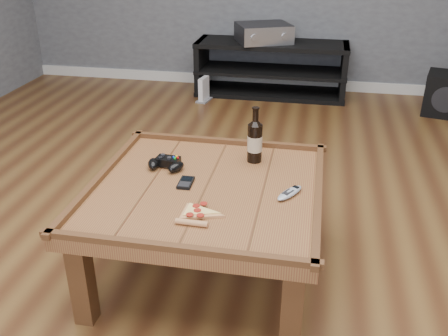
% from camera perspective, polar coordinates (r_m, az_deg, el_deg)
% --- Properties ---
extents(ground, '(6.00, 6.00, 0.00)m').
position_cam_1_polar(ground, '(2.44, -1.88, -11.49)').
color(ground, '#462714').
rests_on(ground, ground).
extents(baseboard, '(5.00, 0.02, 0.10)m').
position_cam_1_polar(baseboard, '(5.09, 5.58, 9.74)').
color(baseboard, silver).
rests_on(baseboard, ground).
extents(coffee_table, '(1.03, 1.03, 0.48)m').
position_cam_1_polar(coffee_table, '(2.22, -2.03, -3.49)').
color(coffee_table, brown).
rests_on(coffee_table, ground).
extents(media_console, '(1.40, 0.45, 0.50)m').
position_cam_1_polar(media_console, '(4.81, 5.38, 11.18)').
color(media_console, black).
rests_on(media_console, ground).
extents(beer_bottle, '(0.07, 0.07, 0.27)m').
position_cam_1_polar(beer_bottle, '(2.38, 3.55, 3.22)').
color(beer_bottle, black).
rests_on(beer_bottle, coffee_table).
extents(game_controller, '(0.20, 0.14, 0.05)m').
position_cam_1_polar(game_controller, '(2.36, -6.65, 0.52)').
color(game_controller, black).
rests_on(game_controller, coffee_table).
extents(pizza_slice, '(0.15, 0.23, 0.02)m').
position_cam_1_polar(pizza_slice, '(1.98, -3.15, -5.25)').
color(pizza_slice, tan).
rests_on(pizza_slice, coffee_table).
extents(smartphone, '(0.06, 0.11, 0.01)m').
position_cam_1_polar(smartphone, '(2.21, -4.40, -1.68)').
color(smartphone, black).
rests_on(smartphone, coffee_table).
extents(remote_control, '(0.13, 0.17, 0.02)m').
position_cam_1_polar(remote_control, '(2.14, 7.52, -2.83)').
color(remote_control, '#949AA1').
rests_on(remote_control, coffee_table).
extents(av_receiver, '(0.58, 0.54, 0.16)m').
position_cam_1_polar(av_receiver, '(4.74, 4.56, 15.14)').
color(av_receiver, black).
rests_on(av_receiver, media_console).
extents(subwoofer, '(0.42, 0.42, 0.35)m').
position_cam_1_polar(subwoofer, '(4.70, 24.11, 7.72)').
color(subwoofer, black).
rests_on(subwoofer, ground).
extents(game_console, '(0.13, 0.19, 0.22)m').
position_cam_1_polar(game_console, '(4.65, -2.32, 8.86)').
color(game_console, gray).
rests_on(game_console, ground).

